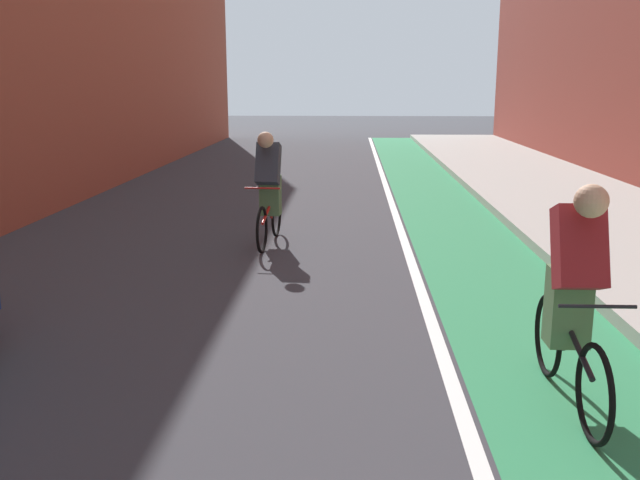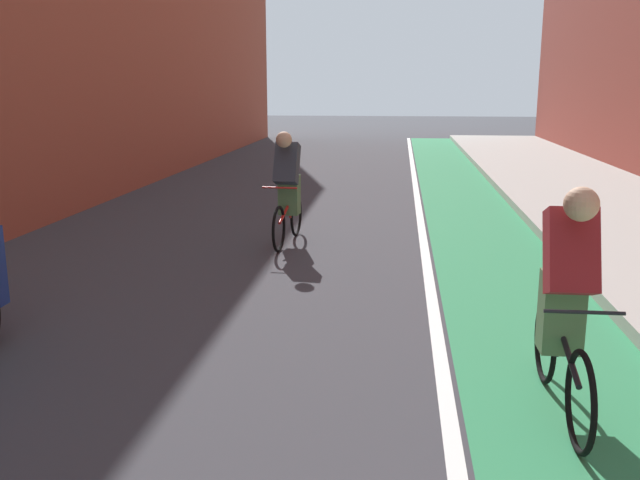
{
  "view_description": "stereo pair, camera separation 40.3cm",
  "coord_description": "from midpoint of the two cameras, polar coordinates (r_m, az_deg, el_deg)",
  "views": [
    {
      "loc": [
        1.21,
        5.74,
        2.23
      ],
      "look_at": [
        0.95,
        11.65,
        0.9
      ],
      "focal_mm": 39.26,
      "sensor_mm": 36.0,
      "label": 1
    },
    {
      "loc": [
        1.61,
        5.77,
        2.23
      ],
      "look_at": [
        0.95,
        11.65,
        0.9
      ],
      "focal_mm": 39.26,
      "sensor_mm": 36.0,
      "label": 2
    }
  ],
  "objects": [
    {
      "name": "sidewalk_right",
      "position": [
        11.91,
        22.18,
        1.24
      ],
      "size": [
        3.46,
        37.51,
        0.14
      ],
      "primitive_type": "cube",
      "color": "#A8A59E",
      "rests_on": "ground"
    },
    {
      "name": "bike_lane_paint",
      "position": [
        11.32,
        10.02,
        1.08
      ],
      "size": [
        1.6,
        37.51,
        0.0
      ],
      "primitive_type": "cube",
      "color": "#2D8451",
      "rests_on": "ground"
    },
    {
      "name": "lane_divider_stripe",
      "position": [
        11.24,
        5.46,
        1.14
      ],
      "size": [
        0.12,
        37.51,
        0.0
      ],
      "primitive_type": "cube",
      "color": "white",
      "rests_on": "ground"
    },
    {
      "name": "cyclist_far",
      "position": [
        9.84,
        -5.35,
        4.25
      ],
      "size": [
        0.48,
        1.68,
        1.6
      ],
      "color": "black",
      "rests_on": "ground"
    },
    {
      "name": "cyclist_trailing",
      "position": [
        5.06,
        17.84,
        -4.32
      ],
      "size": [
        0.48,
        1.7,
        1.6
      ],
      "color": "black",
      "rests_on": "ground"
    },
    {
      "name": "ground_plane",
      "position": [
        9.38,
        -6.2,
        -1.2
      ],
      "size": [
        82.52,
        82.52,
        0.0
      ],
      "primitive_type": "plane",
      "color": "#38383D"
    }
  ]
}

